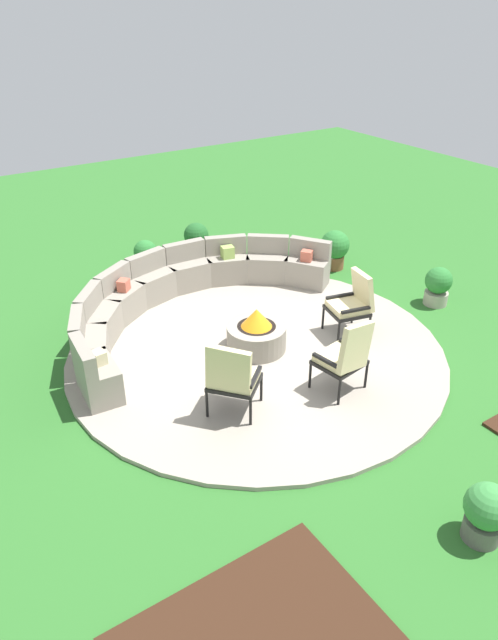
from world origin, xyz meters
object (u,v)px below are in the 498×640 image
at_px(curved_stone_bench, 180,294).
at_px(potted_plant_5, 438,285).
at_px(potted_plant_0, 330,250).
at_px(potted_plant_3, 196,238).
at_px(fire_pit, 256,334).
at_px(lounge_chair_front_left, 232,376).
at_px(potted_plant_1, 486,512).
at_px(potted_plant_2, 146,257).
at_px(lounge_chair_back_left, 353,302).
at_px(potted_plant_4, 335,248).
at_px(lounge_chair_front_right, 345,355).

relative_size(curved_stone_bench, potted_plant_5, 7.37).
bearing_deg(potted_plant_0, potted_plant_3, 133.04).
height_order(fire_pit, lounge_chair_front_left, lounge_chair_front_left).
relative_size(potted_plant_0, potted_plant_3, 1.02).
height_order(lounge_chair_front_left, potted_plant_0, lounge_chair_front_left).
bearing_deg(curved_stone_bench, potted_plant_1, -86.07).
bearing_deg(potted_plant_5, potted_plant_0, 104.89).
height_order(curved_stone_bench, potted_plant_5, curved_stone_bench).
relative_size(curved_stone_bench, potted_plant_2, 6.78).
relative_size(fire_pit, lounge_chair_back_left, 0.87).
xyz_separation_m(potted_plant_0, potted_plant_3, (-1.85, 1.98, 0.00)).
bearing_deg(fire_pit, potted_plant_2, 94.67).
distance_m(lounge_chair_back_left, potted_plant_2, 4.11).
bearing_deg(potted_plant_4, lounge_chair_back_left, -124.87).
bearing_deg(potted_plant_5, potted_plant_1, -134.08).
bearing_deg(potted_plant_5, curved_stone_bench, 151.92).
bearing_deg(fire_pit, lounge_chair_front_left, -135.06).
distance_m(lounge_chair_front_right, potted_plant_2, 4.83).
distance_m(lounge_chair_front_left, potted_plant_1, 3.12).
distance_m(curved_stone_bench, lounge_chair_front_left, 2.81).
distance_m(lounge_chair_back_left, potted_plant_3, 4.15).
relative_size(potted_plant_1, potted_plant_3, 0.97).
distance_m(potted_plant_1, potted_plant_3, 7.78).
distance_m(lounge_chair_front_left, potted_plant_3, 5.24).
distance_m(potted_plant_0, potted_plant_3, 2.71).
distance_m(potted_plant_4, potted_plant_5, 2.17).
bearing_deg(potted_plant_1, curved_stone_bench, 93.93).
distance_m(fire_pit, potted_plant_5, 3.46).
relative_size(potted_plant_4, potted_plant_5, 1.13).
xyz_separation_m(potted_plant_0, potted_plant_4, (0.08, -0.04, 0.05)).
bearing_deg(curved_stone_bench, potted_plant_4, 0.84).
relative_size(lounge_chair_front_left, potted_plant_0, 1.54).
bearing_deg(lounge_chair_back_left, potted_plant_0, -20.14).
bearing_deg(curved_stone_bench, lounge_chair_front_left, -103.77).
bearing_deg(potted_plant_5, lounge_chair_back_left, 179.82).
xyz_separation_m(lounge_chair_front_right, lounge_chair_back_left, (1.10, 1.07, -0.02)).
bearing_deg(lounge_chair_front_left, lounge_chair_front_right, 34.02).
bearing_deg(potted_plant_4, fire_pit, -150.22).
bearing_deg(potted_plant_2, curved_stone_bench, -95.27).
distance_m(lounge_chair_front_right, potted_plant_3, 5.24).
bearing_deg(curved_stone_bench, lounge_chair_back_left, -47.20).
relative_size(curved_stone_bench, lounge_chair_front_left, 4.67).
bearing_deg(potted_plant_4, potted_plant_3, 133.64).
bearing_deg(potted_plant_3, potted_plant_0, -46.96).
xyz_separation_m(fire_pit, potted_plant_2, (-0.27, 3.29, 0.09)).
relative_size(lounge_chair_front_left, lounge_chair_back_left, 1.04).
xyz_separation_m(potted_plant_0, potted_plant_1, (-2.90, -5.73, -0.02)).
distance_m(curved_stone_bench, lounge_chair_back_left, 2.81).
distance_m(potted_plant_2, potted_plant_5, 5.25).
bearing_deg(fire_pit, potted_plant_0, 31.02).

